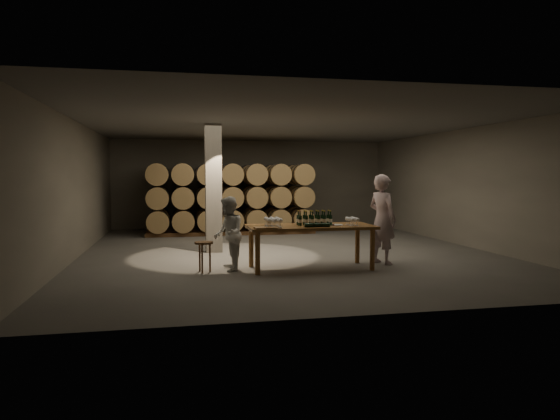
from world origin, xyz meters
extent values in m
plane|color=#575451|center=(0.00, 0.00, 0.00)|extent=(12.00, 12.00, 0.00)
plane|color=#605E59|center=(0.00, 0.00, 3.20)|extent=(12.00, 12.00, 0.00)
plane|color=#676258|center=(0.00, 6.00, 1.60)|extent=(10.00, 0.00, 10.00)
plane|color=#676258|center=(0.00, -6.00, 1.60)|extent=(10.00, 0.00, 10.00)
plane|color=#676258|center=(-5.00, 0.00, 1.60)|extent=(0.00, 12.00, 12.00)
plane|color=#676258|center=(5.00, 0.00, 1.60)|extent=(0.00, 12.00, 12.00)
cube|color=slate|center=(-1.80, 0.20, 1.60)|extent=(0.40, 0.40, 3.20)
cylinder|color=brown|center=(-1.18, -2.93, 0.42)|extent=(0.10, 0.10, 0.84)
cylinder|color=brown|center=(1.18, -2.93, 0.42)|extent=(0.10, 0.10, 0.84)
cylinder|color=brown|center=(-1.18, -2.07, 0.42)|extent=(0.10, 0.10, 0.84)
cylinder|color=brown|center=(1.18, -2.07, 0.42)|extent=(0.10, 0.10, 0.84)
cube|color=brown|center=(0.00, -2.50, 0.87)|extent=(2.60, 1.10, 0.06)
cube|color=brown|center=(-0.96, 4.90, 0.06)|extent=(5.48, 0.10, 0.12)
cube|color=brown|center=(-0.96, 5.50, 0.06)|extent=(5.48, 0.10, 0.12)
cylinder|color=#AC874D|center=(-3.30, 5.20, 0.47)|extent=(0.70, 0.95, 0.70)
cylinder|color=black|center=(-3.30, 4.94, 0.47)|extent=(0.73, 0.04, 0.73)
cylinder|color=black|center=(-3.30, 5.46, 0.47)|extent=(0.73, 0.04, 0.73)
cylinder|color=#AC874D|center=(-2.52, 5.20, 0.47)|extent=(0.70, 0.95, 0.70)
cylinder|color=black|center=(-2.52, 4.94, 0.47)|extent=(0.73, 0.04, 0.73)
cylinder|color=black|center=(-2.52, 5.46, 0.47)|extent=(0.73, 0.04, 0.73)
cylinder|color=#AC874D|center=(-1.74, 5.20, 0.47)|extent=(0.70, 0.95, 0.70)
cylinder|color=black|center=(-1.74, 4.94, 0.47)|extent=(0.73, 0.04, 0.73)
cylinder|color=black|center=(-1.74, 5.46, 0.47)|extent=(0.73, 0.04, 0.73)
cylinder|color=#AC874D|center=(-0.96, 5.20, 0.47)|extent=(0.70, 0.95, 0.70)
cylinder|color=black|center=(-0.96, 4.94, 0.47)|extent=(0.73, 0.04, 0.73)
cylinder|color=black|center=(-0.96, 5.46, 0.47)|extent=(0.73, 0.04, 0.73)
cylinder|color=#AC874D|center=(-0.18, 5.20, 0.47)|extent=(0.70, 0.95, 0.70)
cylinder|color=black|center=(-0.18, 4.94, 0.47)|extent=(0.73, 0.04, 0.73)
cylinder|color=black|center=(-0.18, 5.46, 0.47)|extent=(0.73, 0.04, 0.73)
cylinder|color=#AC874D|center=(0.60, 5.20, 0.47)|extent=(0.70, 0.95, 0.70)
cylinder|color=black|center=(0.60, 4.94, 0.47)|extent=(0.73, 0.04, 0.73)
cylinder|color=black|center=(0.60, 5.46, 0.47)|extent=(0.73, 0.04, 0.73)
cylinder|color=#AC874D|center=(1.38, 5.20, 0.47)|extent=(0.70, 0.95, 0.70)
cylinder|color=black|center=(1.38, 4.94, 0.47)|extent=(0.73, 0.04, 0.73)
cylinder|color=black|center=(1.38, 5.46, 0.47)|extent=(0.73, 0.04, 0.73)
cylinder|color=#AC874D|center=(-3.30, 5.20, 1.21)|extent=(0.70, 0.95, 0.70)
cylinder|color=black|center=(-3.30, 4.94, 1.21)|extent=(0.73, 0.04, 0.73)
cylinder|color=black|center=(-3.30, 5.46, 1.21)|extent=(0.73, 0.04, 0.73)
cylinder|color=#AC874D|center=(-2.52, 5.20, 1.21)|extent=(0.70, 0.95, 0.70)
cylinder|color=black|center=(-2.52, 4.94, 1.21)|extent=(0.73, 0.04, 0.73)
cylinder|color=black|center=(-2.52, 5.46, 1.21)|extent=(0.73, 0.04, 0.73)
cylinder|color=#AC874D|center=(-1.74, 5.20, 1.21)|extent=(0.70, 0.95, 0.70)
cylinder|color=black|center=(-1.74, 4.94, 1.21)|extent=(0.73, 0.04, 0.73)
cylinder|color=black|center=(-1.74, 5.46, 1.21)|extent=(0.73, 0.04, 0.73)
cylinder|color=#AC874D|center=(-0.96, 5.20, 1.21)|extent=(0.70, 0.95, 0.70)
cylinder|color=black|center=(-0.96, 4.94, 1.21)|extent=(0.73, 0.04, 0.73)
cylinder|color=black|center=(-0.96, 5.46, 1.21)|extent=(0.73, 0.04, 0.73)
cylinder|color=#AC874D|center=(-0.18, 5.20, 1.21)|extent=(0.70, 0.95, 0.70)
cylinder|color=black|center=(-0.18, 4.94, 1.21)|extent=(0.73, 0.04, 0.73)
cylinder|color=black|center=(-0.18, 5.46, 1.21)|extent=(0.73, 0.04, 0.73)
cylinder|color=#AC874D|center=(0.60, 5.20, 1.21)|extent=(0.70, 0.95, 0.70)
cylinder|color=black|center=(0.60, 4.94, 1.21)|extent=(0.73, 0.04, 0.73)
cylinder|color=black|center=(0.60, 5.46, 1.21)|extent=(0.73, 0.04, 0.73)
cylinder|color=#AC874D|center=(1.38, 5.20, 1.21)|extent=(0.70, 0.95, 0.70)
cylinder|color=black|center=(1.38, 4.94, 1.21)|extent=(0.73, 0.04, 0.73)
cylinder|color=black|center=(1.38, 5.46, 1.21)|extent=(0.73, 0.04, 0.73)
cylinder|color=#AC874D|center=(-3.30, 5.20, 1.95)|extent=(0.70, 0.95, 0.70)
cylinder|color=black|center=(-3.30, 4.94, 1.95)|extent=(0.73, 0.04, 0.73)
cylinder|color=black|center=(-3.30, 5.46, 1.95)|extent=(0.73, 0.04, 0.73)
cylinder|color=#AC874D|center=(-2.52, 5.20, 1.95)|extent=(0.70, 0.95, 0.70)
cylinder|color=black|center=(-2.52, 4.94, 1.95)|extent=(0.73, 0.04, 0.73)
cylinder|color=black|center=(-2.52, 5.46, 1.95)|extent=(0.73, 0.04, 0.73)
cylinder|color=#AC874D|center=(-1.74, 5.20, 1.95)|extent=(0.70, 0.95, 0.70)
cylinder|color=black|center=(-1.74, 4.94, 1.95)|extent=(0.73, 0.04, 0.73)
cylinder|color=black|center=(-1.74, 5.46, 1.95)|extent=(0.73, 0.04, 0.73)
cylinder|color=#AC874D|center=(-0.96, 5.20, 1.95)|extent=(0.70, 0.95, 0.70)
cylinder|color=black|center=(-0.96, 4.94, 1.95)|extent=(0.73, 0.04, 0.73)
cylinder|color=black|center=(-0.96, 5.46, 1.95)|extent=(0.73, 0.04, 0.73)
cylinder|color=#AC874D|center=(-0.18, 5.20, 1.95)|extent=(0.70, 0.95, 0.70)
cylinder|color=black|center=(-0.18, 4.94, 1.95)|extent=(0.73, 0.04, 0.73)
cylinder|color=black|center=(-0.18, 5.46, 1.95)|extent=(0.73, 0.04, 0.73)
cylinder|color=#AC874D|center=(0.60, 5.20, 1.95)|extent=(0.70, 0.95, 0.70)
cylinder|color=black|center=(0.60, 4.94, 1.95)|extent=(0.73, 0.04, 0.73)
cylinder|color=black|center=(0.60, 5.46, 1.95)|extent=(0.73, 0.04, 0.73)
cylinder|color=#AC874D|center=(1.38, 5.20, 1.95)|extent=(0.70, 0.95, 0.70)
cylinder|color=black|center=(1.38, 4.94, 1.95)|extent=(0.73, 0.04, 0.73)
cylinder|color=black|center=(1.38, 5.46, 1.95)|extent=(0.73, 0.04, 0.73)
cube|color=brown|center=(-0.96, 3.50, 0.06)|extent=(5.48, 0.10, 0.12)
cube|color=brown|center=(-0.96, 4.10, 0.06)|extent=(5.48, 0.10, 0.12)
cylinder|color=#AC874D|center=(-3.30, 3.80, 0.47)|extent=(0.70, 0.95, 0.70)
cylinder|color=black|center=(-3.30, 3.54, 0.47)|extent=(0.73, 0.04, 0.73)
cylinder|color=black|center=(-3.30, 4.06, 0.47)|extent=(0.73, 0.04, 0.73)
cylinder|color=#AC874D|center=(-2.52, 3.80, 0.47)|extent=(0.70, 0.95, 0.70)
cylinder|color=black|center=(-2.52, 3.54, 0.47)|extent=(0.73, 0.04, 0.73)
cylinder|color=black|center=(-2.52, 4.06, 0.47)|extent=(0.73, 0.04, 0.73)
cylinder|color=#AC874D|center=(-1.74, 3.80, 0.47)|extent=(0.70, 0.95, 0.70)
cylinder|color=black|center=(-1.74, 3.54, 0.47)|extent=(0.73, 0.04, 0.73)
cylinder|color=black|center=(-1.74, 4.06, 0.47)|extent=(0.73, 0.04, 0.73)
cylinder|color=#AC874D|center=(-0.96, 3.80, 0.47)|extent=(0.70, 0.95, 0.70)
cylinder|color=black|center=(-0.96, 3.54, 0.47)|extent=(0.73, 0.04, 0.73)
cylinder|color=black|center=(-0.96, 4.06, 0.47)|extent=(0.73, 0.04, 0.73)
cylinder|color=#AC874D|center=(-0.18, 3.80, 0.47)|extent=(0.70, 0.95, 0.70)
cylinder|color=black|center=(-0.18, 3.54, 0.47)|extent=(0.73, 0.04, 0.73)
cylinder|color=black|center=(-0.18, 4.06, 0.47)|extent=(0.73, 0.04, 0.73)
cylinder|color=#AC874D|center=(0.60, 3.80, 0.47)|extent=(0.70, 0.95, 0.70)
cylinder|color=black|center=(0.60, 3.54, 0.47)|extent=(0.73, 0.04, 0.73)
cylinder|color=black|center=(0.60, 4.06, 0.47)|extent=(0.73, 0.04, 0.73)
cylinder|color=#AC874D|center=(1.38, 3.80, 0.47)|extent=(0.70, 0.95, 0.70)
cylinder|color=black|center=(1.38, 3.54, 0.47)|extent=(0.73, 0.04, 0.73)
cylinder|color=black|center=(1.38, 4.06, 0.47)|extent=(0.73, 0.04, 0.73)
cylinder|color=#AC874D|center=(-3.30, 3.80, 1.21)|extent=(0.70, 0.95, 0.70)
cylinder|color=black|center=(-3.30, 3.54, 1.21)|extent=(0.73, 0.04, 0.73)
cylinder|color=black|center=(-3.30, 4.06, 1.21)|extent=(0.73, 0.04, 0.73)
cylinder|color=#AC874D|center=(-2.52, 3.80, 1.21)|extent=(0.70, 0.95, 0.70)
cylinder|color=black|center=(-2.52, 3.54, 1.21)|extent=(0.73, 0.04, 0.73)
cylinder|color=black|center=(-2.52, 4.06, 1.21)|extent=(0.73, 0.04, 0.73)
cylinder|color=#AC874D|center=(-1.74, 3.80, 1.21)|extent=(0.70, 0.95, 0.70)
cylinder|color=black|center=(-1.74, 3.54, 1.21)|extent=(0.73, 0.04, 0.73)
cylinder|color=black|center=(-1.74, 4.06, 1.21)|extent=(0.73, 0.04, 0.73)
cylinder|color=#AC874D|center=(-0.96, 3.80, 1.21)|extent=(0.70, 0.95, 0.70)
cylinder|color=black|center=(-0.96, 3.54, 1.21)|extent=(0.73, 0.04, 0.73)
cylinder|color=black|center=(-0.96, 4.06, 1.21)|extent=(0.73, 0.04, 0.73)
cylinder|color=#AC874D|center=(-0.18, 3.80, 1.21)|extent=(0.70, 0.95, 0.70)
cylinder|color=black|center=(-0.18, 3.54, 1.21)|extent=(0.73, 0.04, 0.73)
cylinder|color=black|center=(-0.18, 4.06, 1.21)|extent=(0.73, 0.04, 0.73)
cylinder|color=#AC874D|center=(0.60, 3.80, 1.21)|extent=(0.70, 0.95, 0.70)
cylinder|color=black|center=(0.60, 3.54, 1.21)|extent=(0.73, 0.04, 0.73)
cylinder|color=black|center=(0.60, 4.06, 1.21)|extent=(0.73, 0.04, 0.73)
cylinder|color=#AC874D|center=(1.38, 3.80, 1.21)|extent=(0.70, 0.95, 0.70)
cylinder|color=black|center=(1.38, 3.54, 1.21)|extent=(0.73, 0.04, 0.73)
cylinder|color=black|center=(1.38, 4.06, 1.21)|extent=(0.73, 0.04, 0.73)
cylinder|color=#AC874D|center=(-3.30, 3.80, 1.95)|extent=(0.70, 0.95, 0.70)
cylinder|color=black|center=(-3.30, 3.54, 1.95)|extent=(0.73, 0.04, 0.73)
cylinder|color=black|center=(-3.30, 4.06, 1.95)|extent=(0.73, 0.04, 0.73)
cylinder|color=#AC874D|center=(-2.52, 3.80, 1.95)|extent=(0.70, 0.95, 0.70)
cylinder|color=black|center=(-2.52, 3.54, 1.95)|extent=(0.73, 0.04, 0.73)
cylinder|color=black|center=(-2.52, 4.06, 1.95)|extent=(0.73, 0.04, 0.73)
cylinder|color=#AC874D|center=(-1.74, 3.80, 1.95)|extent=(0.70, 0.95, 0.70)
cylinder|color=black|center=(-1.74, 3.54, 1.95)|extent=(0.73, 0.04, 0.73)
cylinder|color=black|center=(-1.74, 4.06, 1.95)|extent=(0.73, 0.04, 0.73)
cylinder|color=#AC874D|center=(-0.96, 3.80, 1.95)|extent=(0.70, 0.95, 0.70)
cylinder|color=black|center=(-0.96, 3.54, 1.95)|extent=(0.73, 0.04, 0.73)
cylinder|color=black|center=(-0.96, 4.06, 1.95)|extent=(0.73, 0.04, 0.73)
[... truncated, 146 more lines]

